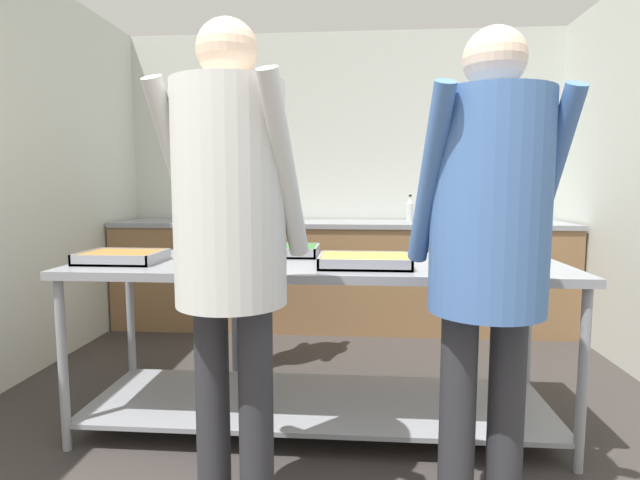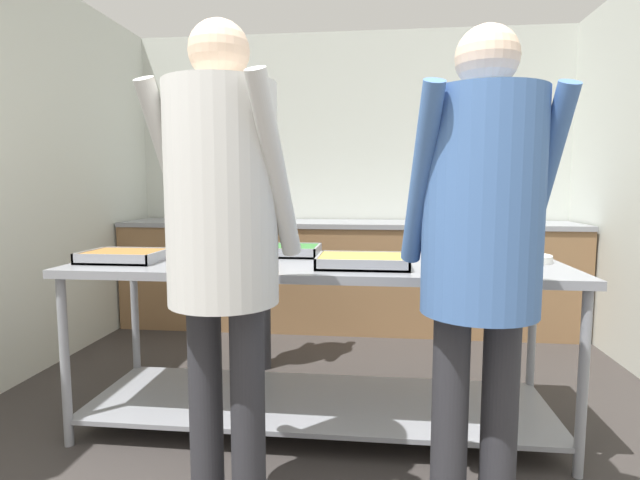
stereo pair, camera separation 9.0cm
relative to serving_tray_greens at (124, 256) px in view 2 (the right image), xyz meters
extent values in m
cube|color=silver|center=(1.02, 2.33, 0.43)|extent=(4.08, 0.06, 2.65)
cube|color=silver|center=(-0.99, 0.52, 0.43)|extent=(0.06, 3.73, 2.65)
cube|color=olive|center=(1.02, 1.96, -0.44)|extent=(3.92, 0.62, 0.90)
cube|color=gray|center=(1.02, 1.96, 0.03)|extent=(3.92, 0.65, 0.04)
cube|color=black|center=(0.92, 1.96, 0.04)|extent=(0.50, 0.44, 0.02)
cube|color=gray|center=(0.99, 0.10, -0.05)|extent=(2.44, 0.80, 0.04)
cube|color=gray|center=(0.99, 0.10, -0.77)|extent=(2.36, 0.72, 0.02)
cylinder|color=gray|center=(-0.19, -0.25, -0.48)|extent=(0.04, 0.04, 0.83)
cylinder|color=gray|center=(2.16, -0.25, -0.48)|extent=(0.04, 0.04, 0.83)
cylinder|color=gray|center=(-0.19, 0.45, -0.48)|extent=(0.04, 0.04, 0.83)
cylinder|color=gray|center=(2.16, 0.45, -0.48)|extent=(0.04, 0.04, 0.83)
cube|color=gray|center=(0.00, 0.00, -0.02)|extent=(0.39, 0.30, 0.01)
cube|color=#9E6B33|center=(0.00, 0.00, 0.01)|extent=(0.37, 0.28, 0.04)
cube|color=gray|center=(0.00, -0.14, 0.00)|extent=(0.39, 0.01, 0.05)
cube|color=gray|center=(0.00, 0.14, 0.00)|extent=(0.39, 0.01, 0.05)
cube|color=gray|center=(-0.19, 0.00, 0.00)|extent=(0.01, 0.30, 0.05)
cube|color=gray|center=(0.19, 0.00, 0.00)|extent=(0.01, 0.30, 0.05)
cylinder|color=silver|center=(0.34, 0.22, 0.00)|extent=(0.21, 0.21, 0.06)
sphere|color=#2D702D|center=(0.39, 0.22, 0.05)|extent=(0.07, 0.07, 0.07)
sphere|color=#2D702D|center=(0.34, 0.26, 0.05)|extent=(0.06, 0.06, 0.06)
sphere|color=#2D702D|center=(0.28, 0.21, 0.05)|extent=(0.06, 0.06, 0.06)
sphere|color=#2D702D|center=(0.33, 0.18, 0.05)|extent=(0.06, 0.06, 0.06)
cube|color=gray|center=(0.72, 0.31, -0.02)|extent=(0.49, 0.30, 0.01)
cube|color=#387A38|center=(0.72, 0.31, 0.01)|extent=(0.46, 0.27, 0.04)
cube|color=gray|center=(0.72, 0.17, 0.00)|extent=(0.49, 0.01, 0.05)
cube|color=gray|center=(0.72, 0.46, 0.00)|extent=(0.49, 0.01, 0.05)
cube|color=gray|center=(0.48, 0.31, 0.00)|extent=(0.01, 0.30, 0.05)
cube|color=gray|center=(0.96, 0.31, 0.00)|extent=(0.01, 0.30, 0.05)
cube|color=gray|center=(1.22, -0.04, -0.02)|extent=(0.43, 0.31, 0.01)
cube|color=gold|center=(1.22, -0.04, 0.01)|extent=(0.41, 0.29, 0.04)
cube|color=gray|center=(1.22, -0.19, 0.00)|extent=(0.43, 0.01, 0.05)
cube|color=gray|center=(1.22, 0.11, 0.00)|extent=(0.43, 0.01, 0.05)
cube|color=gray|center=(1.01, -0.04, 0.00)|extent=(0.01, 0.31, 0.05)
cube|color=gray|center=(1.43, -0.04, 0.00)|extent=(0.01, 0.31, 0.05)
cylinder|color=gray|center=(1.66, -0.14, 0.01)|extent=(0.24, 0.24, 0.08)
cylinder|color=#B7472D|center=(1.66, -0.14, 0.05)|extent=(0.21, 0.21, 0.01)
cylinder|color=black|center=(1.85, -0.14, 0.04)|extent=(0.14, 0.02, 0.02)
cylinder|color=white|center=(2.03, 0.22, -0.02)|extent=(0.28, 0.28, 0.01)
cylinder|color=white|center=(2.03, 0.22, -0.01)|extent=(0.28, 0.28, 0.01)
cylinder|color=white|center=(2.03, 0.22, 0.00)|extent=(0.27, 0.27, 0.01)
cylinder|color=#2D2D33|center=(0.65, -0.67, -0.48)|extent=(0.13, 0.13, 0.83)
cylinder|color=#2D2D33|center=(0.83, -0.71, -0.48)|extent=(0.13, 0.13, 0.83)
cylinder|color=silver|center=(0.54, -0.64, 0.42)|extent=(0.15, 0.35, 0.62)
cylinder|color=silver|center=(0.94, -0.74, 0.42)|extent=(0.15, 0.35, 0.62)
cylinder|color=silver|center=(0.74, -0.69, 0.33)|extent=(0.39, 0.39, 0.77)
sphere|color=beige|center=(0.74, -0.69, 0.82)|extent=(0.21, 0.21, 0.21)
cylinder|color=#2D2D33|center=(1.55, -0.67, -0.49)|extent=(0.13, 0.13, 0.81)
cylinder|color=#2D2D33|center=(1.72, -0.64, -0.49)|extent=(0.13, 0.13, 0.81)
cylinder|color=#4770B2|center=(1.43, -0.69, 0.39)|extent=(0.12, 0.34, 0.61)
cylinder|color=#4770B2|center=(1.84, -0.62, 0.39)|extent=(0.12, 0.34, 0.61)
cylinder|color=#4770B2|center=(1.63, -0.66, 0.30)|extent=(0.40, 0.40, 0.75)
sphere|color=beige|center=(1.63, -0.66, 0.78)|extent=(0.21, 0.21, 0.21)
cylinder|color=#2D2D33|center=(0.52, 0.87, -0.50)|extent=(0.10, 0.10, 0.78)
cylinder|color=#2D2D33|center=(0.38, 0.84, -0.50)|extent=(0.10, 0.10, 0.78)
cylinder|color=tan|center=(0.61, 0.89, 0.33)|extent=(0.13, 0.33, 0.58)
cylinder|color=tan|center=(0.29, 0.82, 0.33)|extent=(0.13, 0.33, 0.58)
cylinder|color=tan|center=(0.45, 0.86, 0.24)|extent=(0.31, 0.31, 0.72)
sphere|color=beige|center=(0.45, 0.86, 0.71)|extent=(0.21, 0.21, 0.21)
cylinder|color=silver|center=(1.63, 1.98, 0.13)|extent=(0.06, 0.06, 0.16)
cone|color=silver|center=(1.63, 1.98, 0.24)|extent=(0.06, 0.06, 0.06)
cylinder|color=black|center=(1.63, 1.98, 0.28)|extent=(0.03, 0.03, 0.02)
camera|label=1|loc=(1.19, -2.40, 0.36)|focal=28.00mm
camera|label=2|loc=(1.28, -2.40, 0.36)|focal=28.00mm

